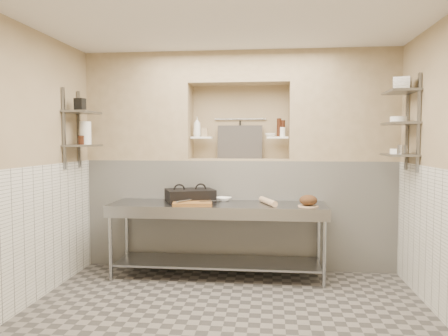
# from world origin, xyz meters

# --- Properties ---
(floor) EXTENTS (4.00, 3.90, 0.10)m
(floor) POSITION_xyz_m (0.00, 0.00, -0.05)
(floor) COLOR #66605B
(floor) RESTS_ON ground
(ceiling) EXTENTS (4.00, 3.90, 0.10)m
(ceiling) POSITION_xyz_m (0.00, 0.00, 2.85)
(ceiling) COLOR silver
(ceiling) RESTS_ON ground
(wall_left) EXTENTS (0.10, 3.90, 2.80)m
(wall_left) POSITION_xyz_m (-2.05, 0.00, 1.40)
(wall_left) COLOR tan
(wall_left) RESTS_ON ground
(wall_back) EXTENTS (4.00, 0.10, 2.80)m
(wall_back) POSITION_xyz_m (0.00, 2.00, 1.40)
(wall_back) COLOR tan
(wall_back) RESTS_ON ground
(wall_front) EXTENTS (4.00, 0.10, 2.80)m
(wall_front) POSITION_xyz_m (0.00, -2.00, 1.40)
(wall_front) COLOR tan
(wall_front) RESTS_ON ground
(backwall_lower) EXTENTS (4.00, 0.40, 1.40)m
(backwall_lower) POSITION_xyz_m (0.00, 1.75, 0.70)
(backwall_lower) COLOR silver
(backwall_lower) RESTS_ON floor
(alcove_sill) EXTENTS (1.30, 0.40, 0.02)m
(alcove_sill) POSITION_xyz_m (0.00, 1.75, 1.41)
(alcove_sill) COLOR tan
(alcove_sill) RESTS_ON backwall_lower
(backwall_pillar_left) EXTENTS (1.35, 0.40, 1.40)m
(backwall_pillar_left) POSITION_xyz_m (-1.33, 1.75, 2.10)
(backwall_pillar_left) COLOR tan
(backwall_pillar_left) RESTS_ON backwall_lower
(backwall_pillar_right) EXTENTS (1.35, 0.40, 1.40)m
(backwall_pillar_right) POSITION_xyz_m (1.33, 1.75, 2.10)
(backwall_pillar_right) COLOR tan
(backwall_pillar_right) RESTS_ON backwall_lower
(backwall_header) EXTENTS (1.30, 0.40, 0.40)m
(backwall_header) POSITION_xyz_m (0.00, 1.75, 2.60)
(backwall_header) COLOR tan
(backwall_header) RESTS_ON backwall_lower
(wainscot_left) EXTENTS (0.02, 3.90, 1.40)m
(wainscot_left) POSITION_xyz_m (-1.99, 0.00, 0.70)
(wainscot_left) COLOR silver
(wainscot_left) RESTS_ON floor
(alcove_shelf_left) EXTENTS (0.28, 0.16, 0.02)m
(alcove_shelf_left) POSITION_xyz_m (-0.50, 1.75, 1.70)
(alcove_shelf_left) COLOR white
(alcove_shelf_left) RESTS_ON backwall_lower
(alcove_shelf_right) EXTENTS (0.28, 0.16, 0.02)m
(alcove_shelf_right) POSITION_xyz_m (0.50, 1.75, 1.70)
(alcove_shelf_right) COLOR white
(alcove_shelf_right) RESTS_ON backwall_lower
(utensil_rail) EXTENTS (0.70, 0.02, 0.02)m
(utensil_rail) POSITION_xyz_m (0.00, 1.92, 1.95)
(utensil_rail) COLOR gray
(utensil_rail) RESTS_ON wall_back
(hanging_steel) EXTENTS (0.02, 0.02, 0.30)m
(hanging_steel) POSITION_xyz_m (0.00, 1.90, 1.78)
(hanging_steel) COLOR black
(hanging_steel) RESTS_ON utensil_rail
(splash_panel) EXTENTS (0.60, 0.08, 0.45)m
(splash_panel) POSITION_xyz_m (0.00, 1.85, 1.64)
(splash_panel) COLOR #383330
(splash_panel) RESTS_ON alcove_sill
(shelf_rail_left_a) EXTENTS (0.03, 0.03, 0.95)m
(shelf_rail_left_a) POSITION_xyz_m (-1.98, 1.25, 1.80)
(shelf_rail_left_a) COLOR slate
(shelf_rail_left_a) RESTS_ON wall_left
(shelf_rail_left_b) EXTENTS (0.03, 0.03, 0.95)m
(shelf_rail_left_b) POSITION_xyz_m (-1.98, 0.85, 1.80)
(shelf_rail_left_b) COLOR slate
(shelf_rail_left_b) RESTS_ON wall_left
(wall_shelf_left_lower) EXTENTS (0.30, 0.50, 0.02)m
(wall_shelf_left_lower) POSITION_xyz_m (-1.84, 1.05, 1.60)
(wall_shelf_left_lower) COLOR slate
(wall_shelf_left_lower) RESTS_ON wall_left
(wall_shelf_left_upper) EXTENTS (0.30, 0.50, 0.03)m
(wall_shelf_left_upper) POSITION_xyz_m (-1.84, 1.05, 2.00)
(wall_shelf_left_upper) COLOR slate
(wall_shelf_left_upper) RESTS_ON wall_left
(shelf_rail_right_a) EXTENTS (0.03, 0.03, 1.05)m
(shelf_rail_right_a) POSITION_xyz_m (1.98, 1.25, 1.85)
(shelf_rail_right_a) COLOR slate
(shelf_rail_right_a) RESTS_ON wall_right
(shelf_rail_right_b) EXTENTS (0.03, 0.03, 1.05)m
(shelf_rail_right_b) POSITION_xyz_m (1.98, 0.85, 1.85)
(shelf_rail_right_b) COLOR slate
(shelf_rail_right_b) RESTS_ON wall_right
(wall_shelf_right_lower) EXTENTS (0.30, 0.50, 0.02)m
(wall_shelf_right_lower) POSITION_xyz_m (1.84, 1.05, 1.50)
(wall_shelf_right_lower) COLOR slate
(wall_shelf_right_lower) RESTS_ON wall_right
(wall_shelf_right_mid) EXTENTS (0.30, 0.50, 0.02)m
(wall_shelf_right_mid) POSITION_xyz_m (1.84, 1.05, 1.85)
(wall_shelf_right_mid) COLOR slate
(wall_shelf_right_mid) RESTS_ON wall_right
(wall_shelf_right_upper) EXTENTS (0.30, 0.50, 0.03)m
(wall_shelf_right_upper) POSITION_xyz_m (1.84, 1.05, 2.20)
(wall_shelf_right_upper) COLOR slate
(wall_shelf_right_upper) RESTS_ON wall_right
(prep_table) EXTENTS (2.60, 0.70, 0.90)m
(prep_table) POSITION_xyz_m (-0.22, 1.18, 0.64)
(prep_table) COLOR gray
(prep_table) RESTS_ON floor
(panini_press) EXTENTS (0.69, 0.60, 0.16)m
(panini_press) POSITION_xyz_m (-0.58, 1.31, 0.98)
(panini_press) COLOR black
(panini_press) RESTS_ON prep_table
(cutting_board) EXTENTS (0.50, 0.39, 0.04)m
(cutting_board) POSITION_xyz_m (-0.50, 1.04, 0.92)
(cutting_board) COLOR brown
(cutting_board) RESTS_ON prep_table
(knife_blade) EXTENTS (0.25, 0.15, 0.01)m
(knife_blade) POSITION_xyz_m (-0.30, 1.08, 0.95)
(knife_blade) COLOR gray
(knife_blade) RESTS_ON cutting_board
(tongs) EXTENTS (0.14, 0.23, 0.02)m
(tongs) POSITION_xyz_m (-0.59, 0.99, 0.96)
(tongs) COLOR gray
(tongs) RESTS_ON cutting_board
(mixing_bowl) EXTENTS (0.25, 0.25, 0.05)m
(mixing_bowl) POSITION_xyz_m (-0.18, 1.41, 0.92)
(mixing_bowl) COLOR white
(mixing_bowl) RESTS_ON prep_table
(rolling_pin) EXTENTS (0.23, 0.47, 0.07)m
(rolling_pin) POSITION_xyz_m (0.38, 1.18, 0.94)
(rolling_pin) COLOR tan
(rolling_pin) RESTS_ON prep_table
(bread_board) EXTENTS (0.24, 0.24, 0.01)m
(bread_board) POSITION_xyz_m (0.85, 1.06, 0.91)
(bread_board) COLOR tan
(bread_board) RESTS_ON prep_table
(bread_loaf) EXTENTS (0.21, 0.21, 0.12)m
(bread_loaf) POSITION_xyz_m (0.85, 1.06, 0.98)
(bread_loaf) COLOR #4C2D19
(bread_loaf) RESTS_ON bread_board
(bottle_soap) EXTENTS (0.10, 0.10, 0.26)m
(bottle_soap) POSITION_xyz_m (-0.56, 1.73, 1.84)
(bottle_soap) COLOR white
(bottle_soap) RESTS_ON alcove_shelf_left
(jar_alcove) EXTENTS (0.08, 0.08, 0.11)m
(jar_alcove) POSITION_xyz_m (-0.46, 1.74, 1.77)
(jar_alcove) COLOR tan
(jar_alcove) RESTS_ON alcove_shelf_left
(bowl_alcove) EXTENTS (0.17, 0.17, 0.04)m
(bowl_alcove) POSITION_xyz_m (0.41, 1.73, 1.73)
(bowl_alcove) COLOR white
(bowl_alcove) RESTS_ON alcove_shelf_right
(condiment_a) EXTENTS (0.06, 0.06, 0.21)m
(condiment_a) POSITION_xyz_m (0.57, 1.78, 1.82)
(condiment_a) COLOR black
(condiment_a) RESTS_ON alcove_shelf_right
(condiment_b) EXTENTS (0.06, 0.06, 0.24)m
(condiment_b) POSITION_xyz_m (0.52, 1.77, 1.83)
(condiment_b) COLOR black
(condiment_b) RESTS_ON alcove_shelf_right
(condiment_c) EXTENTS (0.07, 0.07, 0.12)m
(condiment_c) POSITION_xyz_m (0.56, 1.76, 1.77)
(condiment_c) COLOR white
(condiment_c) RESTS_ON alcove_shelf_right
(jug_left) EXTENTS (0.14, 0.14, 0.28)m
(jug_left) POSITION_xyz_m (-1.84, 1.13, 1.75)
(jug_left) COLOR white
(jug_left) RESTS_ON wall_shelf_left_lower
(jar_left) EXTENTS (0.07, 0.07, 0.11)m
(jar_left) POSITION_xyz_m (-1.84, 1.00, 1.67)
(jar_left) COLOR black
(jar_left) RESTS_ON wall_shelf_left_lower
(box_left_upper) EXTENTS (0.12, 0.12, 0.15)m
(box_left_upper) POSITION_xyz_m (-1.84, 0.99, 2.09)
(box_left_upper) COLOR black
(box_left_upper) RESTS_ON wall_shelf_left_upper
(bowl_right) EXTENTS (0.19, 0.19, 0.06)m
(bowl_right) POSITION_xyz_m (1.84, 1.07, 1.54)
(bowl_right) COLOR white
(bowl_right) RESTS_ON wall_shelf_right_lower
(canister_right) EXTENTS (0.10, 0.10, 0.10)m
(canister_right) POSITION_xyz_m (1.84, 0.95, 1.56)
(canister_right) COLOR gray
(canister_right) RESTS_ON wall_shelf_right_lower
(bowl_right_mid) EXTENTS (0.18, 0.18, 0.07)m
(bowl_right_mid) POSITION_xyz_m (1.84, 1.12, 1.90)
(bowl_right_mid) COLOR white
(bowl_right_mid) RESTS_ON wall_shelf_right_mid
(basket_right) EXTENTS (0.24, 0.26, 0.13)m
(basket_right) POSITION_xyz_m (1.84, 0.99, 2.28)
(basket_right) COLOR gray
(basket_right) RESTS_ON wall_shelf_right_upper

